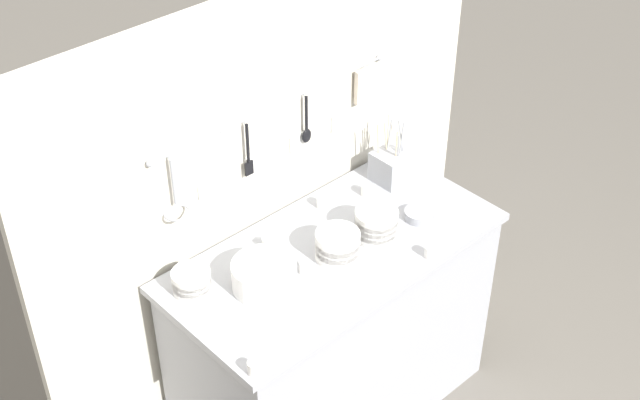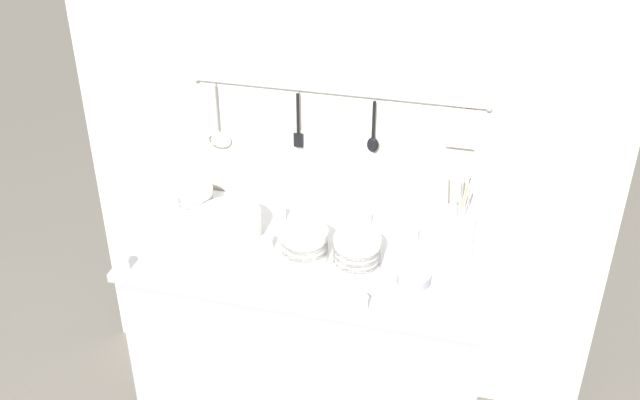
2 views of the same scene
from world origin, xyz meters
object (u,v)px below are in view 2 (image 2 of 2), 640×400
cutlery_caddy (455,229)px  cup_front_right (361,303)px  bowl_stack_tall_left (357,253)px  cup_edge_far (366,219)px  bowl_stack_back_corner (196,198)px  cup_beside_plates (280,214)px  steel_mixing_bowl (414,277)px  cup_mid_row (123,264)px  cup_back_right (267,243)px  plate_stack (230,224)px  bowl_stack_short_front (304,244)px  cup_back_left (412,235)px

cutlery_caddy → cup_front_right: size_ratio=5.89×
cup_front_right → bowl_stack_tall_left: bearing=105.8°
cup_front_right → cup_edge_far: (-0.09, 0.49, 0.00)m
bowl_stack_tall_left → bowl_stack_back_corner: bowl_stack_tall_left is taller
cup_beside_plates → cup_front_right: bearing=-47.4°
steel_mixing_bowl → cup_edge_far: size_ratio=2.43×
bowl_stack_tall_left → cup_mid_row: bearing=-164.4°
cutlery_caddy → cup_beside_plates: (-0.66, 0.00, -0.04)m
cutlery_caddy → cup_back_right: cutlery_caddy is taller
bowl_stack_back_corner → cutlery_caddy: cutlery_caddy is taller
bowl_stack_tall_left → plate_stack: bearing=171.6°
bowl_stack_short_front → cup_back_right: size_ratio=3.49×
bowl_stack_short_front → cup_edge_far: bowl_stack_short_front is taller
cutlery_caddy → cup_back_right: bearing=-163.6°
bowl_stack_back_corner → cup_back_left: bearing=-1.2°
cup_back_left → cutlery_caddy: bearing=3.1°
cup_back_left → cup_back_right: (-0.50, -0.18, 0.00)m
cup_front_right → cup_mid_row: same height
cup_back_right → cup_edge_far: size_ratio=1.00×
plate_stack → cup_edge_far: 0.51m
bowl_stack_back_corner → cup_front_right: bearing=-30.8°
bowl_stack_tall_left → cutlery_caddy: size_ratio=0.59×
bowl_stack_short_front → bowl_stack_tall_left: (0.19, -0.01, 0.00)m
cutlery_caddy → bowl_stack_back_corner: bearing=179.5°
bowl_stack_tall_left → steel_mixing_bowl: size_ratio=1.42×
bowl_stack_back_corner → cutlery_caddy: 1.00m
bowl_stack_short_front → cutlery_caddy: size_ratio=0.59×
cup_beside_plates → cup_front_right: same height
bowl_stack_back_corner → steel_mixing_bowl: bearing=-16.4°
bowl_stack_tall_left → cup_beside_plates: bowl_stack_tall_left is taller
cup_back_right → cutlery_caddy: bearing=16.4°
plate_stack → cup_front_right: size_ratio=4.86×
bowl_stack_back_corner → bowl_stack_short_front: bearing=-23.5°
bowl_stack_tall_left → cup_front_right: 0.23m
steel_mixing_bowl → cup_front_right: 0.23m
bowl_stack_short_front → bowl_stack_back_corner: bearing=156.5°
cup_back_left → cup_mid_row: size_ratio=1.00×
bowl_stack_back_corner → cup_edge_far: bowl_stack_back_corner is taller
cup_beside_plates → cup_front_right: size_ratio=1.00×
bowl_stack_short_front → cup_mid_row: size_ratio=3.49×
bowl_stack_short_front → bowl_stack_tall_left: 0.19m
steel_mixing_bowl → cup_back_left: size_ratio=2.43×
cup_beside_plates → cup_back_right: 0.20m
cup_back_right → cup_beside_plates: bearing=93.2°
cup_back_left → cup_beside_plates: bearing=178.6°
bowl_stack_tall_left → cup_edge_far: (-0.02, 0.27, -0.04)m
bowl_stack_back_corner → bowl_stack_tall_left: bearing=-18.4°
plate_stack → cup_back_left: 0.67m
bowl_stack_tall_left → cup_back_right: bowl_stack_tall_left is taller
cup_edge_far → cup_back_right: bearing=-141.8°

